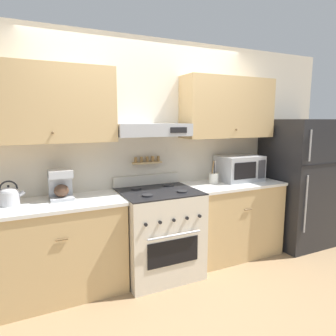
{
  "coord_description": "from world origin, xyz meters",
  "views": [
    {
      "loc": [
        -1.23,
        -2.55,
        1.65
      ],
      "look_at": [
        0.11,
        0.26,
        1.16
      ],
      "focal_mm": 32.0,
      "sensor_mm": 36.0,
      "label": 1
    }
  ],
  "objects_px": {
    "tea_kettle": "(9,196)",
    "microwave": "(239,168)",
    "coffee_maker": "(61,184)",
    "refrigerator": "(299,182)",
    "utensil_crock": "(214,178)",
    "stove_range": "(159,232)"
  },
  "relations": [
    {
      "from": "tea_kettle",
      "to": "microwave",
      "type": "bearing_deg",
      "value": 0.4
    },
    {
      "from": "coffee_maker",
      "to": "tea_kettle",
      "type": "bearing_deg",
      "value": -176.99
    },
    {
      "from": "refrigerator",
      "to": "utensil_crock",
      "type": "bearing_deg",
      "value": 173.15
    },
    {
      "from": "coffee_maker",
      "to": "utensil_crock",
      "type": "relative_size",
      "value": 1.04
    },
    {
      "from": "tea_kettle",
      "to": "utensil_crock",
      "type": "height_order",
      "value": "utensil_crock"
    },
    {
      "from": "stove_range",
      "to": "utensil_crock",
      "type": "height_order",
      "value": "utensil_crock"
    },
    {
      "from": "refrigerator",
      "to": "coffee_maker",
      "type": "bearing_deg",
      "value": 176.66
    },
    {
      "from": "refrigerator",
      "to": "microwave",
      "type": "distance_m",
      "value": 0.92
    },
    {
      "from": "coffee_maker",
      "to": "utensil_crock",
      "type": "distance_m",
      "value": 1.73
    },
    {
      "from": "stove_range",
      "to": "utensil_crock",
      "type": "bearing_deg",
      "value": 9.31
    },
    {
      "from": "microwave",
      "to": "stove_range",
      "type": "bearing_deg",
      "value": -172.92
    },
    {
      "from": "tea_kettle",
      "to": "utensil_crock",
      "type": "xyz_separation_m",
      "value": [
        2.17,
        0.0,
        -0.02
      ]
    },
    {
      "from": "stove_range",
      "to": "utensil_crock",
      "type": "relative_size",
      "value": 3.76
    },
    {
      "from": "tea_kettle",
      "to": "coffee_maker",
      "type": "height_order",
      "value": "coffee_maker"
    },
    {
      "from": "coffee_maker",
      "to": "microwave",
      "type": "height_order",
      "value": "microwave"
    },
    {
      "from": "utensil_crock",
      "to": "tea_kettle",
      "type": "bearing_deg",
      "value": -180.0
    },
    {
      "from": "stove_range",
      "to": "refrigerator",
      "type": "xyz_separation_m",
      "value": [
        2.04,
        -0.02,
        0.37
      ]
    },
    {
      "from": "tea_kettle",
      "to": "stove_range",
      "type": "bearing_deg",
      "value": -5.23
    },
    {
      "from": "stove_range",
      "to": "refrigerator",
      "type": "height_order",
      "value": "refrigerator"
    },
    {
      "from": "coffee_maker",
      "to": "utensil_crock",
      "type": "xyz_separation_m",
      "value": [
        1.73,
        -0.02,
        -0.07
      ]
    },
    {
      "from": "refrigerator",
      "to": "utensil_crock",
      "type": "xyz_separation_m",
      "value": [
        -1.26,
        0.15,
        0.14
      ]
    },
    {
      "from": "refrigerator",
      "to": "tea_kettle",
      "type": "height_order",
      "value": "refrigerator"
    }
  ]
}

